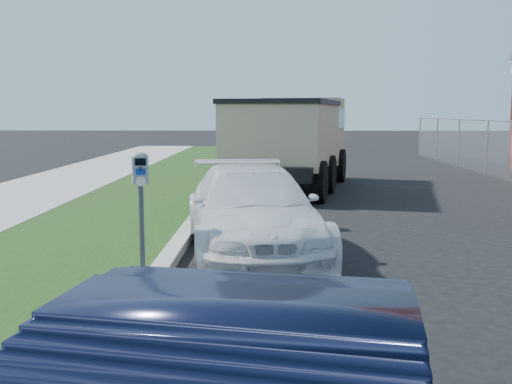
{
  "coord_description": "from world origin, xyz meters",
  "views": [
    {
      "loc": [
        -1.21,
        -7.05,
        2.08
      ],
      "look_at": [
        -1.4,
        1.0,
        1.0
      ],
      "focal_mm": 42.0,
      "sensor_mm": 36.0,
      "label": 1
    }
  ],
  "objects": [
    {
      "name": "ground",
      "position": [
        0.0,
        0.0,
        0.0
      ],
      "size": [
        120.0,
        120.0,
        0.0
      ],
      "primitive_type": "plane",
      "color": "black",
      "rests_on": "ground"
    },
    {
      "name": "parking_meter",
      "position": [
        -2.77,
        0.08,
        1.2
      ],
      "size": [
        0.23,
        0.18,
        1.47
      ],
      "rotation": [
        0.0,
        0.0,
        0.29
      ],
      "color": "#3F4247",
      "rests_on": "ground"
    },
    {
      "name": "white_wagon",
      "position": [
        -1.46,
        1.66,
        0.64
      ],
      "size": [
        2.47,
        4.64,
        1.28
      ],
      "primitive_type": "imported",
      "rotation": [
        0.0,
        0.0,
        0.16
      ],
      "color": "silver",
      "rests_on": "ground"
    },
    {
      "name": "dump_truck",
      "position": [
        -0.62,
        9.35,
        1.4
      ],
      "size": [
        3.69,
        6.69,
        2.48
      ],
      "rotation": [
        0.0,
        0.0,
        -0.22
      ],
      "color": "black",
      "rests_on": "ground"
    }
  ]
}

